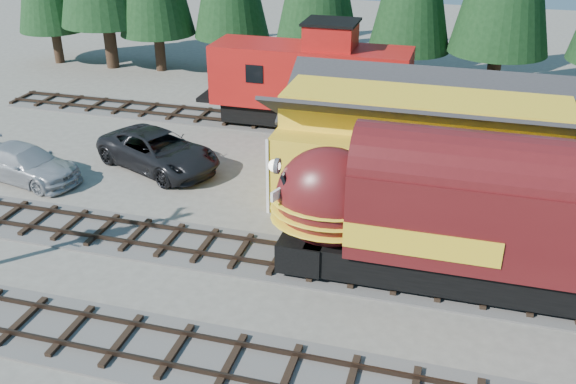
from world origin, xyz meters
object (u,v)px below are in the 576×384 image
(pickup_truck_a, at_px, (159,151))
(pickup_truck_b, at_px, (25,164))
(locomotive, at_px, (497,227))
(caboose, at_px, (311,81))
(depot, at_px, (421,138))

(pickup_truck_a, relative_size, pickup_truck_b, 1.17)
(locomotive, relative_size, caboose, 1.48)
(depot, relative_size, locomotive, 0.79)
(pickup_truck_a, bearing_deg, depot, -66.42)
(pickup_truck_b, bearing_deg, pickup_truck_a, -50.55)
(pickup_truck_b, bearing_deg, caboose, -36.17)
(depot, relative_size, pickup_truck_b, 2.24)
(pickup_truck_a, height_order, pickup_truck_b, pickup_truck_a)
(locomotive, xyz_separation_m, caboose, (-9.87, 14.00, 0.22))
(locomotive, height_order, caboose, caboose)
(depot, bearing_deg, pickup_truck_b, -170.69)
(depot, distance_m, locomotive, 7.23)
(pickup_truck_a, bearing_deg, pickup_truck_b, 141.87)
(caboose, bearing_deg, pickup_truck_b, -137.31)
(caboose, distance_m, pickup_truck_b, 15.56)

